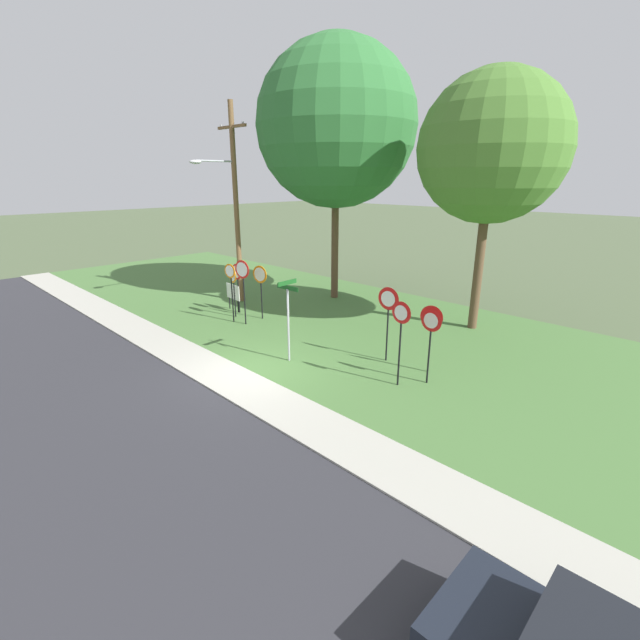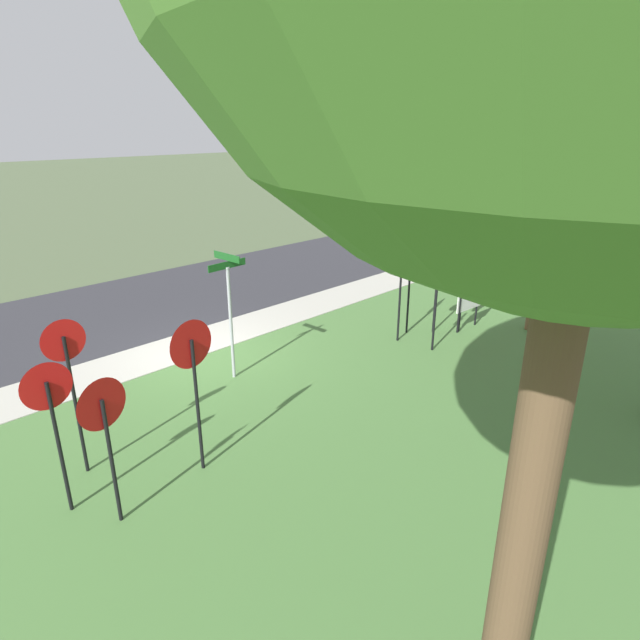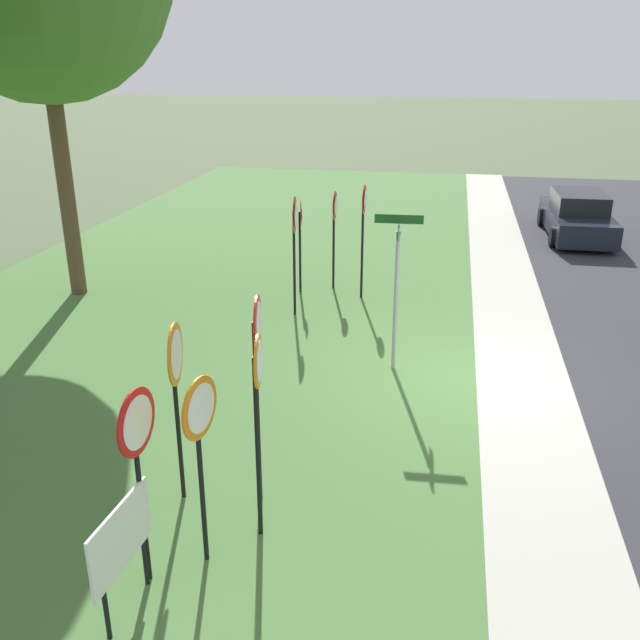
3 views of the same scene
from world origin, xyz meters
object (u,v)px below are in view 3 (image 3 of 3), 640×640
Objects in this scene: stop_sign_far_center at (258,355)px; yield_sign_near_right at (364,215)px; parked_sedan_distant at (577,216)px; stop_sign_near_left at (138,446)px; stop_sign_near_right at (176,374)px; notice_board at (121,543)px; stop_sign_far_left at (200,432)px; yield_sign_near_left at (335,217)px; yield_sign_far_right at (295,227)px; yield_sign_far_left at (301,224)px; stop_sign_far_right at (258,398)px; street_name_post at (397,279)px.

stop_sign_far_center reaches higher than yield_sign_near_right.
stop_sign_near_left is at bearing 156.74° from parked_sedan_distant.
notice_board is (-1.94, -0.13, -0.90)m from stop_sign_near_right.
stop_sign_far_left is 9.19m from yield_sign_near_right.
yield_sign_near_left reaches higher than parked_sedan_distant.
yield_sign_near_left is 0.91× the size of yield_sign_far_right.
yield_sign_near_right is at bearing -1.99° from stop_sign_near_left.
stop_sign_far_left is (-1.06, -0.68, -0.11)m from stop_sign_near_right.
stop_sign_near_left is 1.03× the size of yield_sign_far_left.
yield_sign_near_left is 0.84m from yield_sign_far_left.
parked_sedan_distant is at bearing -31.81° from stop_sign_far_center.
stop_sign_near_right is 1.02× the size of yield_sign_near_left.
yield_sign_far_left is 1.78× the size of notice_board.
yield_sign_near_right reaches higher than notice_board.
parked_sedan_distant is (15.61, -5.80, -1.20)m from stop_sign_far_right.
stop_sign_far_center is 2.52m from notice_board.
yield_sign_far_right is at bearing -9.89° from stop_sign_near_right.
stop_sign_near_left is at bearing 175.34° from yield_sign_near_right.
yield_sign_far_right is at bearing 176.82° from yield_sign_far_left.
stop_sign_near_left is 9.73m from yield_sign_far_left.
yield_sign_near_left is at bearing 2.55° from stop_sign_near_left.
yield_sign_near_right is (9.58, -1.05, 0.28)m from stop_sign_near_left.
stop_sign_far_center is (1.59, -0.81, 0.37)m from stop_sign_near_left.
street_name_post is 11.74m from parked_sedan_distant.
yield_sign_far_right is (6.74, 0.04, 0.20)m from stop_sign_near_right.
stop_sign_near_right is 0.86× the size of stop_sign_far_center.
stop_sign_far_center is 4.47m from street_name_post.
notice_board is at bearing 158.63° from street_name_post.
yield_sign_far_right is 3.31m from street_name_post.
street_name_post reaches higher than stop_sign_near_right.
notice_board is (-0.47, 0.05, -0.82)m from stop_sign_near_left.
yield_sign_near_right is (8.11, -1.23, 0.20)m from stop_sign_near_right.
yield_sign_near_right is 3.88m from street_name_post.
yield_sign_near_right reaches higher than stop_sign_near_left.
notice_board is (-10.05, 1.10, -1.10)m from yield_sign_near_right.
stop_sign_far_left is 0.51× the size of parked_sedan_distant.
notice_board is at bearing 178.46° from stop_sign_near_left.
yield_sign_far_right is (7.80, 0.72, 0.30)m from stop_sign_far_left.
stop_sign_far_right is (0.96, -0.98, 0.15)m from stop_sign_near_left.
stop_sign_far_right is 0.57× the size of parked_sedan_distant.
street_name_post reaches higher than stop_sign_far_center.
stop_sign_near_right reaches higher than stop_sign_near_left.
stop_sign_near_right is at bearing 42.19° from stop_sign_far_left.
stop_sign_near_right is 0.92× the size of yield_sign_far_right.
stop_sign_far_center is 16.18m from parked_sedan_distant.
yield_sign_near_left is 1.88× the size of notice_board.
stop_sign_near_left is 0.87× the size of yield_sign_near_right.
stop_sign_far_left is 0.80× the size of street_name_post.
yield_sign_near_left is at bearing 55.32° from yield_sign_near_right.
notice_board is (-1.42, 1.03, -0.97)m from stop_sign_far_right.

